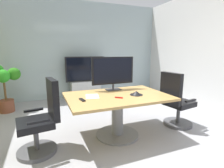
% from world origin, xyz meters
% --- Properties ---
extents(ground_plane, '(7.33, 7.33, 0.00)m').
position_xyz_m(ground_plane, '(0.00, 0.00, 0.00)').
color(ground_plane, '#99999E').
extents(wall_back_glass_partition, '(5.59, 0.10, 2.99)m').
position_xyz_m(wall_back_glass_partition, '(0.00, 3.16, 1.49)').
color(wall_back_glass_partition, '#9EB2B7').
rests_on(wall_back_glass_partition, ground).
extents(conference_table, '(1.72, 1.16, 0.74)m').
position_xyz_m(conference_table, '(0.09, 0.18, 0.54)').
color(conference_table, '#B2894C').
rests_on(conference_table, ground).
extents(office_chair_left, '(0.62, 0.60, 1.09)m').
position_xyz_m(office_chair_left, '(-1.14, 0.13, 0.46)').
color(office_chair_left, '#4C4C51').
rests_on(office_chair_left, ground).
extents(office_chair_right, '(0.63, 0.61, 1.09)m').
position_xyz_m(office_chair_right, '(1.31, 0.10, 0.46)').
color(office_chair_right, '#4C4C51').
rests_on(office_chair_right, ground).
extents(tv_monitor, '(0.84, 0.18, 0.64)m').
position_xyz_m(tv_monitor, '(0.17, 0.58, 1.10)').
color(tv_monitor, '#333338').
rests_on(tv_monitor, conference_table).
extents(wall_display_unit, '(1.20, 0.36, 1.31)m').
position_xyz_m(wall_display_unit, '(0.15, 2.81, 0.44)').
color(wall_display_unit, '#B7BABC').
rests_on(wall_display_unit, ground).
extents(potted_plant, '(0.65, 0.50, 1.18)m').
position_xyz_m(potted_plant, '(-1.93, 2.30, 0.74)').
color(potted_plant, brown).
rests_on(potted_plant, ground).
extents(conference_phone, '(0.22, 0.22, 0.07)m').
position_xyz_m(conference_phone, '(0.39, 0.07, 0.77)').
color(conference_phone, black).
rests_on(conference_phone, conference_table).
extents(remote_control, '(0.07, 0.18, 0.02)m').
position_xyz_m(remote_control, '(-0.55, 0.09, 0.75)').
color(remote_control, black).
rests_on(remote_control, conference_table).
extents(whiteboard_marker, '(0.11, 0.10, 0.02)m').
position_xyz_m(whiteboard_marker, '(0.03, -0.01, 0.75)').
color(whiteboard_marker, red).
rests_on(whiteboard_marker, conference_table).
extents(paper_notepad, '(0.27, 0.34, 0.01)m').
position_xyz_m(paper_notepad, '(-0.34, 0.24, 0.74)').
color(paper_notepad, white).
rests_on(paper_notepad, conference_table).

